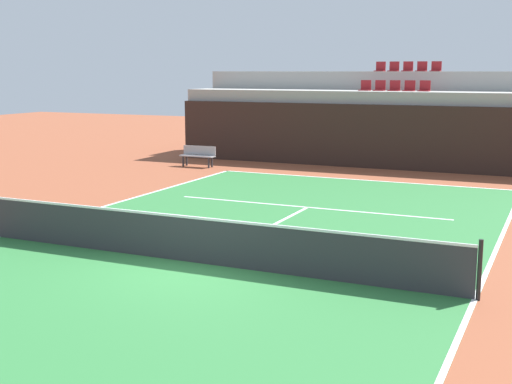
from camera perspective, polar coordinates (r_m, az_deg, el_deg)
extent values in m
plane|color=brown|center=(14.17, -4.75, -5.97)|extent=(80.00, 80.00, 0.00)
cube|color=#2D7238|center=(14.16, -4.75, -5.95)|extent=(11.00, 24.00, 0.01)
cube|color=white|center=(25.03, 8.74, 1.01)|extent=(11.00, 0.10, 0.00)
cube|color=white|center=(12.54, 17.79, -8.52)|extent=(0.10, 24.00, 0.00)
cube|color=white|center=(19.83, 4.33, -1.28)|extent=(8.26, 0.10, 0.00)
cube|color=white|center=(16.93, 0.56, -3.22)|extent=(0.10, 6.40, 0.00)
cube|color=black|center=(28.01, 10.66, 4.53)|extent=(18.32, 0.30, 2.57)
cube|color=#9E9E99|center=(29.29, 11.32, 5.25)|extent=(18.32, 2.40, 3.08)
cube|color=#9E9E99|center=(31.60, 12.36, 6.28)|extent=(18.32, 2.40, 3.89)
cube|color=maroon|center=(29.52, 9.05, 8.39)|extent=(0.44, 0.44, 0.04)
cube|color=maroon|center=(29.71, 9.17, 8.82)|extent=(0.44, 0.04, 0.40)
cube|color=maroon|center=(29.36, 10.23, 8.35)|extent=(0.44, 0.44, 0.04)
cube|color=maroon|center=(29.55, 10.34, 8.78)|extent=(0.44, 0.04, 0.40)
cube|color=maroon|center=(29.21, 11.42, 8.30)|extent=(0.44, 0.44, 0.04)
cube|color=maroon|center=(29.40, 11.53, 8.74)|extent=(0.44, 0.04, 0.40)
cube|color=maroon|center=(29.07, 12.63, 8.25)|extent=(0.44, 0.44, 0.04)
cube|color=maroon|center=(29.26, 12.73, 8.69)|extent=(0.44, 0.04, 0.40)
cube|color=maroon|center=(28.95, 13.84, 8.20)|extent=(0.44, 0.44, 0.04)
cube|color=maroon|center=(29.14, 13.94, 8.64)|extent=(0.44, 0.04, 0.40)
cube|color=maroon|center=(31.83, 10.28, 9.91)|extent=(0.44, 0.44, 0.04)
cube|color=maroon|center=(32.02, 10.38, 10.30)|extent=(0.44, 0.04, 0.40)
cube|color=maroon|center=(31.68, 11.38, 9.88)|extent=(0.44, 0.44, 0.04)
cube|color=maroon|center=(31.87, 11.48, 10.27)|extent=(0.44, 0.04, 0.40)
cube|color=maroon|center=(31.54, 12.50, 9.84)|extent=(0.44, 0.44, 0.04)
cube|color=maroon|center=(31.73, 12.59, 10.23)|extent=(0.44, 0.04, 0.40)
cube|color=maroon|center=(31.41, 13.62, 9.79)|extent=(0.44, 0.44, 0.04)
cube|color=maroon|center=(31.61, 13.71, 10.19)|extent=(0.44, 0.04, 0.40)
cube|color=maroon|center=(31.30, 14.75, 9.75)|extent=(0.44, 0.44, 0.04)
cube|color=maroon|center=(31.50, 14.83, 10.14)|extent=(0.44, 0.04, 0.40)
cylinder|color=black|center=(12.38, 18.16, -6.20)|extent=(0.08, 0.08, 1.07)
cube|color=#333338|center=(14.04, -4.78, -4.12)|extent=(10.90, 0.02, 0.92)
cube|color=white|center=(13.93, -4.81, -2.19)|extent=(10.90, 0.04, 0.05)
cube|color=#99999E|center=(28.28, -4.91, 3.01)|extent=(1.50, 0.40, 0.05)
cube|color=#99999E|center=(28.41, -4.74, 3.50)|extent=(1.50, 0.04, 0.36)
cube|color=#2D2D33|center=(28.48, -6.09, 2.57)|extent=(0.06, 0.06, 0.42)
cube|color=#2D2D33|center=(27.90, -3.97, 2.44)|extent=(0.06, 0.06, 0.42)
cube|color=#2D2D33|center=(28.72, -5.81, 2.63)|extent=(0.06, 0.06, 0.42)
cube|color=#2D2D33|center=(28.14, -3.70, 2.51)|extent=(0.06, 0.06, 0.42)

